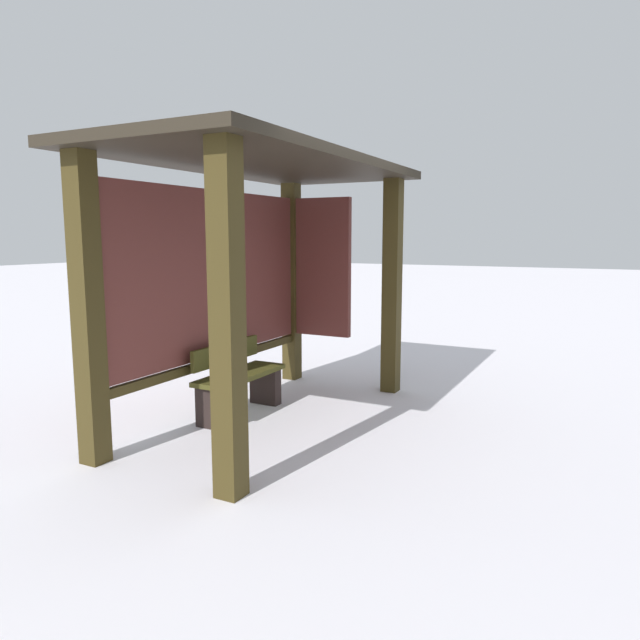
# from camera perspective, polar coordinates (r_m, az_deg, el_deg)

# --- Properties ---
(ground_plane) EXTENTS (60.00, 60.00, 0.00)m
(ground_plane) POSITION_cam_1_polar(r_m,az_deg,el_deg) (5.59, -4.87, -9.75)
(ground_plane) COLOR silver
(bus_shelter) EXTENTS (3.46, 1.73, 2.42)m
(bus_shelter) POSITION_cam_1_polar(r_m,az_deg,el_deg) (5.52, -6.33, 8.12)
(bus_shelter) COLOR #3B3013
(bus_shelter) RESTS_ON ground
(bench_left_inside) EXTENTS (1.07, 0.37, 0.70)m
(bench_left_inside) POSITION_cam_1_polar(r_m,az_deg,el_deg) (5.69, -8.02, -6.12)
(bench_left_inside) COLOR #413E17
(bench_left_inside) RESTS_ON ground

